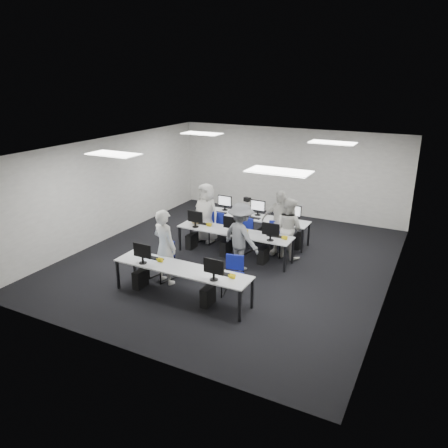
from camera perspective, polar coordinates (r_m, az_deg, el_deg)
The scene contains 23 objects.
room at distance 11.23m, azimuth 0.93°, elevation 2.41°, with size 9.00×9.02×3.00m.
ceiling_panels at distance 10.90m, azimuth 0.97°, elevation 9.91°, with size 5.20×4.60×0.02m.
desk_front at distance 9.58m, azimuth -5.56°, elevation -6.00°, with size 3.20×0.70×0.73m.
desk_mid at distance 11.66m, azimuth 1.35°, elevation -1.19°, with size 3.20×0.70×0.73m.
desk_back at distance 12.87m, azimuth 4.10°, elevation 0.73°, with size 3.20×0.70×0.73m.
equipment_front at distance 9.80m, azimuth -6.51°, elevation -7.52°, with size 2.51×0.41×1.19m.
equipment_mid at distance 11.84m, azimuth 0.46°, elevation -2.54°, with size 2.91×0.41×1.19m.
equipment_back at distance 12.92m, azimuth 4.87°, elevation -0.72°, with size 2.91×0.41×1.19m.
chair_0 at distance 10.69m, azimuth -8.03°, elevation -5.56°, with size 0.58×0.61×0.96m.
chair_1 at distance 9.88m, azimuth 1.15°, elevation -7.68°, with size 0.52×0.55×0.88m.
chair_2 at distance 12.85m, azimuth -2.06°, elevation -1.12°, with size 0.50×0.54×0.91m.
chair_3 at distance 12.17m, azimuth 2.39°, elevation -2.26°, with size 0.55×0.59×0.94m.
chair_4 at distance 11.99m, azimuth 6.68°, elevation -2.91°, with size 0.45×0.48×0.81m.
chair_5 at distance 12.99m, azimuth -0.58°, elevation -0.87°, with size 0.49×0.53×0.91m.
chair_6 at distance 12.55m, azimuth 2.38°, elevation -1.56°, with size 0.62×0.64×0.95m.
chair_7 at distance 12.16m, azimuth 7.06°, elevation -2.33°, with size 0.59×0.62×0.99m.
handbag at distance 12.19m, azimuth -3.82°, elevation 0.59°, with size 0.32×0.21×0.27m, color olive.
student_0 at distance 10.27m, azimuth -7.74°, elevation -2.96°, with size 0.66×0.43×1.80m, color silver.
student_1 at distance 11.76m, azimuth 8.43°, elevation -0.50°, with size 0.80×0.62×1.64m, color silver.
student_2 at distance 12.75m, azimuth -2.35°, elevation 1.48°, with size 0.85×0.55×1.74m, color silver.
student_3 at distance 11.85m, azimuth 7.24°, elevation 0.14°, with size 1.06×0.44×1.81m, color silver.
photographer at distance 10.90m, azimuth 2.22°, elevation -1.64°, with size 1.12×0.65×1.74m, color slate.
dslr_camera at distance 10.72m, azimuth 2.99°, elevation 3.22°, with size 0.14×0.18×0.10m, color black.
Camera 1 is at (4.79, -9.63, 4.74)m, focal length 35.00 mm.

